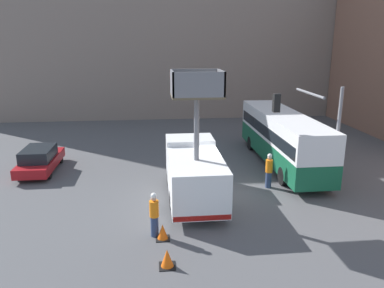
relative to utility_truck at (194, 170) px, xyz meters
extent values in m
plane|color=#4C4C4F|center=(1.36, 0.60, -1.57)|extent=(120.00, 120.00, 0.00)
cube|color=gray|center=(1.36, 25.02, 8.98)|extent=(44.00, 10.00, 21.11)
cube|color=white|center=(0.00, 2.12, -0.03)|extent=(2.50, 1.87, 2.27)
cube|color=white|center=(0.00, -0.99, -0.16)|extent=(2.50, 4.36, 2.02)
cube|color=red|center=(0.00, -3.12, -1.01)|extent=(2.45, 0.10, 0.24)
cylinder|color=black|center=(-1.10, 2.12, -1.12)|extent=(0.30, 0.91, 0.91)
cylinder|color=black|center=(1.10, 2.12, -1.12)|extent=(0.30, 0.91, 0.91)
cylinder|color=black|center=(-1.10, -0.99, -1.12)|extent=(0.30, 0.91, 0.91)
cylinder|color=black|center=(1.10, -0.99, -1.12)|extent=(0.30, 0.91, 0.91)
cylinder|color=slate|center=(0.00, -0.99, 2.30)|extent=(0.24, 0.24, 2.89)
cube|color=brown|center=(0.00, -0.99, 3.79)|extent=(2.22, 1.83, 0.10)
cube|color=slate|center=(-1.07, -0.99, 4.37)|extent=(0.08, 1.83, 1.05)
cube|color=slate|center=(1.07, -0.99, 4.37)|extent=(0.08, 1.83, 1.05)
cube|color=slate|center=(0.00, -0.11, 4.37)|extent=(2.22, 0.08, 1.05)
cube|color=slate|center=(0.00, -1.86, 4.37)|extent=(2.22, 0.08, 1.05)
cube|color=#145638|center=(6.16, 4.93, -0.50)|extent=(2.41, 11.10, 1.29)
cube|color=silver|center=(6.16, 4.93, 0.93)|extent=(2.41, 11.10, 1.58)
cube|color=black|center=(6.16, 4.93, 0.70)|extent=(2.43, 10.65, 0.69)
cylinder|color=black|center=(5.10, 8.38, -1.07)|extent=(0.30, 1.00, 1.00)
cylinder|color=black|center=(7.21, 8.38, -1.07)|extent=(0.30, 1.00, 1.00)
cylinder|color=black|center=(5.10, 1.49, -1.07)|extent=(0.30, 1.00, 1.00)
cylinder|color=black|center=(7.21, 1.49, -1.07)|extent=(0.30, 1.00, 1.00)
cylinder|color=slate|center=(7.40, 0.37, 1.18)|extent=(0.18, 0.18, 5.51)
cylinder|color=slate|center=(5.75, 0.38, 3.63)|extent=(0.16, 3.30, 0.13)
cube|color=black|center=(4.09, 0.40, 3.18)|extent=(0.32, 0.32, 0.90)
sphere|color=red|center=(4.09, 0.40, 3.43)|extent=(0.20, 0.20, 0.20)
cylinder|color=navy|center=(-1.99, -3.39, -1.14)|extent=(0.32, 0.32, 0.86)
cylinder|color=orange|center=(-1.99, -3.39, -0.37)|extent=(0.38, 0.38, 0.68)
sphere|color=tan|center=(-1.99, -3.39, 0.08)|extent=(0.23, 0.23, 0.23)
sphere|color=white|center=(-1.99, -3.39, 0.19)|extent=(0.24, 0.24, 0.24)
cylinder|color=navy|center=(4.19, 1.22, -1.14)|extent=(0.32, 0.32, 0.87)
cylinder|color=orange|center=(4.19, 1.22, -0.36)|extent=(0.38, 0.38, 0.69)
sphere|color=tan|center=(4.19, 1.22, 0.11)|extent=(0.24, 0.24, 0.24)
sphere|color=white|center=(4.19, 1.22, 0.21)|extent=(0.25, 0.25, 0.25)
cube|color=black|center=(-1.68, -3.68, -1.56)|extent=(0.56, 0.56, 0.03)
cone|color=#F25B0F|center=(-1.68, -3.68, -1.25)|extent=(0.45, 0.45, 0.64)
cube|color=black|center=(-1.58, -5.61, -1.56)|extent=(0.58, 0.58, 0.03)
cone|color=#F25B0F|center=(-1.58, -5.61, -1.24)|extent=(0.47, 0.47, 0.67)
cube|color=maroon|center=(-8.81, 5.27, -1.02)|extent=(1.88, 4.65, 0.56)
cube|color=black|center=(-8.81, 5.04, -0.40)|extent=(1.66, 2.56, 0.68)
cylinder|color=black|center=(-9.64, 6.71, -1.25)|extent=(0.22, 0.64, 0.64)
cylinder|color=black|center=(-7.99, 6.71, -1.25)|extent=(0.22, 0.64, 0.64)
cylinder|color=black|center=(-9.64, 3.83, -1.25)|extent=(0.22, 0.64, 0.64)
cylinder|color=black|center=(-7.99, 3.83, -1.25)|extent=(0.22, 0.64, 0.64)
camera|label=1|loc=(-1.94, -17.20, 6.13)|focal=35.00mm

